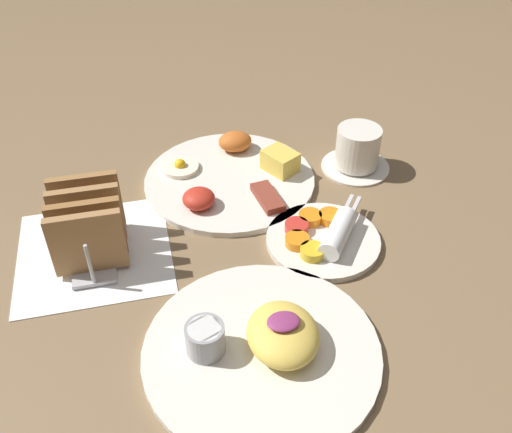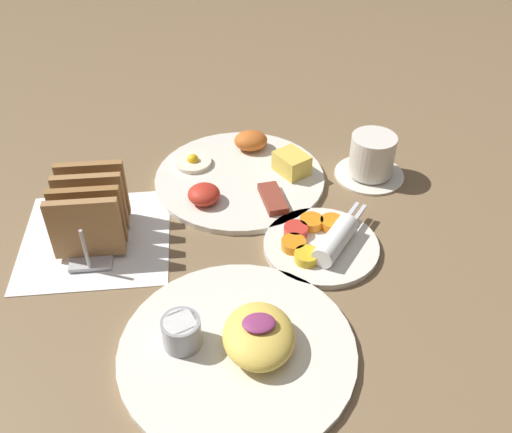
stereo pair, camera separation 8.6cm
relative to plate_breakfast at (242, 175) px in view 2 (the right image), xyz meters
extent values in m
plane|color=brown|center=(-0.04, -0.17, -0.01)|extent=(3.00, 3.00, 0.00)
cube|color=white|center=(-0.23, -0.13, -0.01)|extent=(0.22, 0.22, 0.00)
cylinder|color=silver|center=(0.00, 0.00, -0.01)|extent=(0.29, 0.29, 0.01)
cube|color=#E5C64C|center=(0.09, 0.00, 0.02)|extent=(0.07, 0.07, 0.04)
ellipsoid|color=#C66023|center=(0.02, 0.08, 0.02)|extent=(0.06, 0.05, 0.03)
cylinder|color=#F4EACC|center=(-0.08, 0.04, 0.00)|extent=(0.06, 0.06, 0.01)
sphere|color=yellow|center=(-0.08, 0.04, 0.01)|extent=(0.02, 0.02, 0.02)
ellipsoid|color=red|center=(-0.07, -0.07, 0.01)|extent=(0.05, 0.05, 0.03)
cube|color=brown|center=(0.04, -0.08, 0.01)|extent=(0.04, 0.08, 0.01)
cylinder|color=silver|center=(0.10, -0.19, -0.01)|extent=(0.17, 0.17, 0.01)
cylinder|color=orange|center=(0.13, -0.15, 0.01)|extent=(0.04, 0.04, 0.01)
cylinder|color=orange|center=(0.09, -0.15, 0.01)|extent=(0.04, 0.04, 0.01)
cylinder|color=red|center=(0.07, -0.16, 0.01)|extent=(0.04, 0.04, 0.01)
cylinder|color=orange|center=(0.06, -0.19, 0.01)|extent=(0.04, 0.04, 0.01)
cylinder|color=gold|center=(0.07, -0.22, 0.01)|extent=(0.04, 0.04, 0.01)
cylinder|color=white|center=(0.12, -0.20, 0.02)|extent=(0.08, 0.09, 0.03)
cube|color=silver|center=(0.16, -0.14, 0.02)|extent=(0.03, 0.04, 0.00)
cube|color=silver|center=(0.17, -0.15, 0.02)|extent=(0.03, 0.04, 0.00)
cylinder|color=silver|center=(-0.04, -0.36, -0.01)|extent=(0.29, 0.29, 0.01)
ellipsoid|color=#EAC651|center=(-0.01, -0.36, 0.02)|extent=(0.09, 0.11, 0.04)
ellipsoid|color=#8C3366|center=(-0.01, -0.36, 0.04)|extent=(0.04, 0.03, 0.01)
cylinder|color=#99999E|center=(-0.10, -0.35, 0.02)|extent=(0.05, 0.05, 0.04)
cylinder|color=white|center=(-0.10, -0.35, 0.04)|extent=(0.04, 0.04, 0.01)
cube|color=#B7B7BC|center=(-0.23, -0.13, 0.00)|extent=(0.06, 0.15, 0.01)
cube|color=#A37548|center=(-0.23, -0.18, 0.05)|extent=(0.10, 0.01, 0.10)
cube|color=olive|center=(-0.23, -0.15, 0.05)|extent=(0.10, 0.01, 0.10)
cube|color=#A07244|center=(-0.23, -0.11, 0.05)|extent=(0.10, 0.01, 0.10)
cube|color=olive|center=(-0.23, -0.08, 0.05)|extent=(0.10, 0.01, 0.10)
cylinder|color=#B7B7BC|center=(-0.23, -0.20, 0.03)|extent=(0.01, 0.00, 0.07)
cylinder|color=#B7B7BC|center=(-0.23, -0.06, 0.03)|extent=(0.01, 0.01, 0.07)
cylinder|color=silver|center=(0.22, -0.01, -0.01)|extent=(0.12, 0.12, 0.01)
cylinder|color=silver|center=(0.22, -0.01, 0.03)|extent=(0.08, 0.08, 0.07)
cylinder|color=#381E0F|center=(0.22, -0.01, 0.06)|extent=(0.06, 0.06, 0.01)
camera|label=1|loc=(-0.14, -0.78, 0.56)|focal=40.00mm
camera|label=2|loc=(-0.06, -0.80, 0.56)|focal=40.00mm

